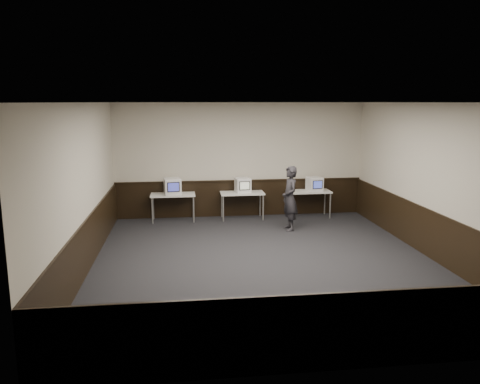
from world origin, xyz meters
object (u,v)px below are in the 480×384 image
at_px(desk_left, 173,197).
at_px(person, 290,198).
at_px(desk_center, 242,195).
at_px(emac_left, 172,186).
at_px(emac_right, 315,184).
at_px(desk_right, 309,193).
at_px(emac_center, 243,185).

distance_m(desk_left, person, 3.22).
xyz_separation_m(desk_center, emac_left, (-1.90, -0.05, 0.29)).
relative_size(emac_left, person, 0.32).
bearing_deg(emac_right, person, -137.72).
distance_m(desk_center, person, 1.66).
bearing_deg(emac_right, desk_center, 169.85).
distance_m(desk_right, emac_right, 0.30).
relative_size(desk_left, person, 0.73).
xyz_separation_m(desk_left, emac_right, (3.94, -0.04, 0.26)).
bearing_deg(emac_center, emac_right, -7.94).
height_order(desk_right, person, person).
bearing_deg(emac_left, desk_center, -6.32).
bearing_deg(desk_right, desk_left, 180.00).
bearing_deg(desk_right, desk_center, 180.00).
bearing_deg(desk_center, person, -50.83).
height_order(desk_center, person, person).
height_order(desk_center, emac_right, emac_right).
xyz_separation_m(desk_left, person, (2.95, -1.28, 0.14)).
bearing_deg(emac_center, desk_right, -6.82).
relative_size(desk_center, desk_right, 1.00).
relative_size(emac_center, person, 0.28).
height_order(desk_left, emac_right, emac_right).
bearing_deg(emac_center, desk_left, 174.14).
xyz_separation_m(emac_left, emac_center, (1.92, 0.06, -0.02)).
relative_size(emac_left, emac_center, 1.11).
distance_m(desk_right, emac_left, 3.82).
distance_m(desk_center, emac_right, 2.06).
xyz_separation_m(desk_left, emac_left, (-0.00, -0.05, 0.29)).
bearing_deg(person, desk_left, -118.92).
xyz_separation_m(emac_right, person, (-1.00, -1.24, -0.13)).
height_order(emac_center, emac_right, emac_center).
xyz_separation_m(desk_left, desk_right, (3.80, 0.00, 0.00)).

